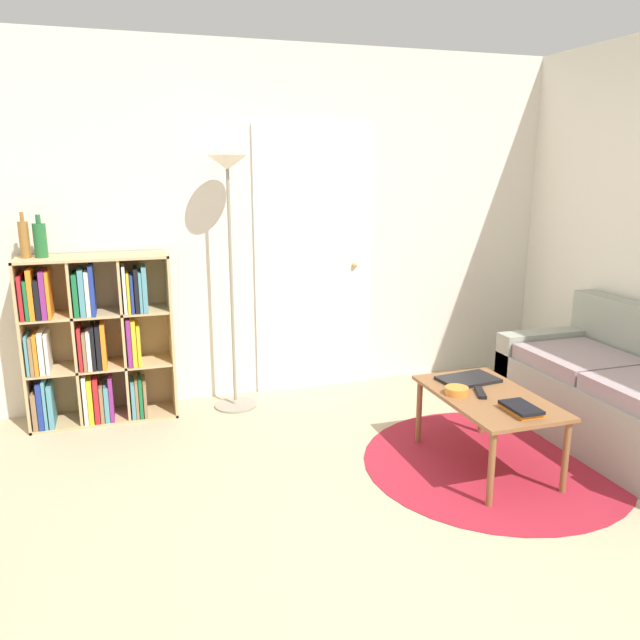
# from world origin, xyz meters

# --- Properties ---
(ground_plane) EXTENTS (14.00, 14.00, 0.00)m
(ground_plane) POSITION_xyz_m (0.00, 0.00, 0.00)
(ground_plane) COLOR tan
(wall_back) EXTENTS (7.19, 0.11, 2.60)m
(wall_back) POSITION_xyz_m (0.01, 2.63, 1.29)
(wall_back) COLOR silver
(wall_back) RESTS_ON ground_plane
(rug) EXTENTS (1.57, 1.57, 0.01)m
(rug) POSITION_xyz_m (0.77, 0.96, 0.00)
(rug) COLOR maroon
(rug) RESTS_ON ground_plane
(bookshelf) EXTENTS (0.97, 0.34, 1.16)m
(bookshelf) POSITION_xyz_m (-1.51, 2.41, 0.57)
(bookshelf) COLOR tan
(bookshelf) RESTS_ON ground_plane
(floor_lamp) EXTENTS (0.31, 0.31, 1.81)m
(floor_lamp) POSITION_xyz_m (-0.55, 2.35, 1.43)
(floor_lamp) COLOR gray
(floor_lamp) RESTS_ON ground_plane
(couch) EXTENTS (0.80, 1.65, 0.84)m
(couch) POSITION_xyz_m (1.74, 0.95, 0.29)
(couch) COLOR gray
(couch) RESTS_ON ground_plane
(coffee_table) EXTENTS (0.54, 0.91, 0.44)m
(coffee_table) POSITION_xyz_m (0.70, 0.96, 0.40)
(coffee_table) COLOR brown
(coffee_table) RESTS_ON ground_plane
(laptop) EXTENTS (0.38, 0.27, 0.02)m
(laptop) POSITION_xyz_m (0.71, 1.21, 0.45)
(laptop) COLOR black
(laptop) RESTS_ON coffee_table
(bowl) EXTENTS (0.14, 0.14, 0.04)m
(bowl) POSITION_xyz_m (0.52, 1.03, 0.47)
(bowl) COLOR orange
(bowl) RESTS_ON coffee_table
(book_stack_on_table) EXTENTS (0.15, 0.24, 0.04)m
(book_stack_on_table) POSITION_xyz_m (0.72, 0.68, 0.46)
(book_stack_on_table) COLOR orange
(book_stack_on_table) RESTS_ON coffee_table
(remote) EXTENTS (0.10, 0.17, 0.02)m
(remote) POSITION_xyz_m (0.66, 0.99, 0.45)
(remote) COLOR black
(remote) RESTS_ON coffee_table
(bottle_left) EXTENTS (0.06, 0.06, 0.30)m
(bottle_left) POSITION_xyz_m (-1.87, 2.44, 1.28)
(bottle_left) COLOR olive
(bottle_left) RESTS_ON bookshelf
(bottle_middle) EXTENTS (0.08, 0.08, 0.28)m
(bottle_middle) POSITION_xyz_m (-1.78, 2.44, 1.27)
(bottle_middle) COLOR #236633
(bottle_middle) RESTS_ON bookshelf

